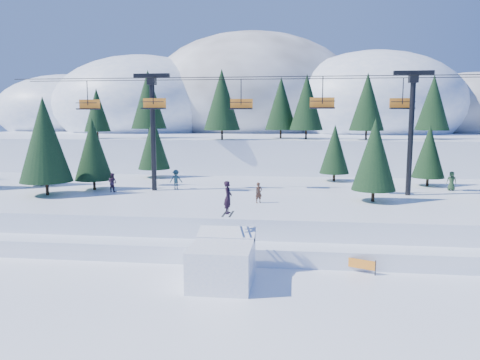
# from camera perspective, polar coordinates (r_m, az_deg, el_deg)

# --- Properties ---
(ground) EXTENTS (160.00, 160.00, 0.00)m
(ground) POSITION_cam_1_polar(r_m,az_deg,el_deg) (24.30, -2.23, -14.18)
(ground) COLOR white
(ground) RESTS_ON ground
(mid_shelf) EXTENTS (70.00, 22.00, 2.50)m
(mid_shelf) POSITION_cam_1_polar(r_m,az_deg,el_deg) (41.17, 1.73, -3.20)
(mid_shelf) COLOR white
(mid_shelf) RESTS_ON ground
(berm) EXTENTS (70.00, 6.00, 1.10)m
(berm) POSITION_cam_1_polar(r_m,az_deg,el_deg) (31.64, 0.08, -7.88)
(berm) COLOR white
(berm) RESTS_ON ground
(mountain_ridge) EXTENTS (119.00, 61.27, 26.46)m
(mountain_ridge) POSITION_cam_1_polar(r_m,az_deg,el_deg) (95.99, 1.71, 8.10)
(mountain_ridge) COLOR white
(mountain_ridge) RESTS_ON ground
(jump_kicker) EXTENTS (3.29, 4.49, 5.45)m
(jump_kicker) POSITION_cam_1_polar(r_m,az_deg,el_deg) (25.96, -2.15, -9.81)
(jump_kicker) COLOR white
(jump_kicker) RESTS_ON ground
(chairlift) EXTENTS (46.00, 3.21, 10.28)m
(chairlift) POSITION_cam_1_polar(r_m,az_deg,el_deg) (40.33, 4.66, 8.08)
(chairlift) COLOR black
(chairlift) RESTS_ON mid_shelf
(conifer_stand) EXTENTS (63.54, 16.25, 9.94)m
(conifer_stand) POSITION_cam_1_polar(r_m,az_deg,el_deg) (41.32, 9.85, 4.56)
(conifer_stand) COLOR black
(conifer_stand) RESTS_ON mid_shelf
(distant_skiers) EXTENTS (30.69, 8.68, 1.78)m
(distant_skiers) POSITION_cam_1_polar(r_m,az_deg,el_deg) (41.18, -0.82, -0.22)
(distant_skiers) COLOR #3B243A
(distant_skiers) RESTS_ON mid_shelf
(banner_near) EXTENTS (2.62, 1.20, 0.90)m
(banner_near) POSITION_cam_1_polar(r_m,az_deg,el_deg) (28.70, 13.44, -9.77)
(banner_near) COLOR black
(banner_near) RESTS_ON ground
(banner_far) EXTENTS (2.73, 0.90, 0.90)m
(banner_far) POSITION_cam_1_polar(r_m,az_deg,el_deg) (30.84, 22.54, -8.92)
(banner_far) COLOR black
(banner_far) RESTS_ON ground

